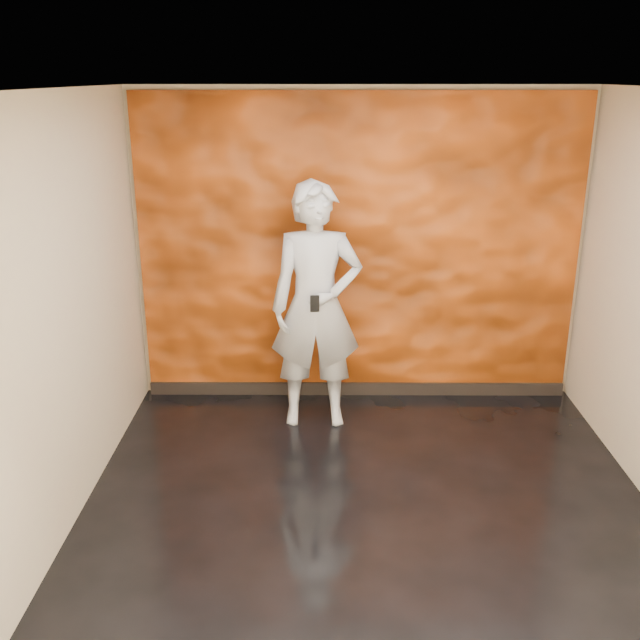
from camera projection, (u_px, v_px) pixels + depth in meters
The scene contains 5 objects.
room at pixel (373, 322), 4.50m from camera, with size 4.02×4.02×2.81m.
feature_wall at pixel (359, 252), 6.36m from camera, with size 3.90×0.06×2.75m, color #E65B13.
baseboard at pixel (356, 388), 6.75m from camera, with size 3.90×0.04×0.12m, color black.
man at pixel (316, 306), 5.94m from camera, with size 0.76×0.50×2.09m, color #959AA2.
phone at pixel (315, 304), 5.61m from camera, with size 0.07×0.01×0.14m, color black.
Camera 1 is at (-0.31, -4.25, 2.88)m, focal length 40.00 mm.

